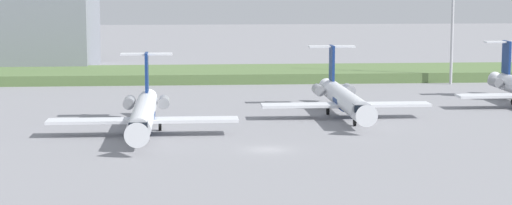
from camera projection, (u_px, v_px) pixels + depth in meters
name	position (u px, v px, depth m)	size (l,w,h in m)	color
ground_plane	(249.00, 110.00, 128.32)	(500.00, 500.00, 0.00)	gray
grass_berm	(233.00, 74.00, 169.42)	(320.00, 20.00, 1.82)	#597542
regional_jet_second	(144.00, 113.00, 108.86)	(22.81, 31.00, 9.00)	silver
regional_jet_third	(344.00, 98.00, 122.23)	(22.81, 31.00, 9.00)	silver
antenna_mast	(453.00, 19.00, 159.09)	(4.40, 0.50, 28.24)	#B2B2B7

